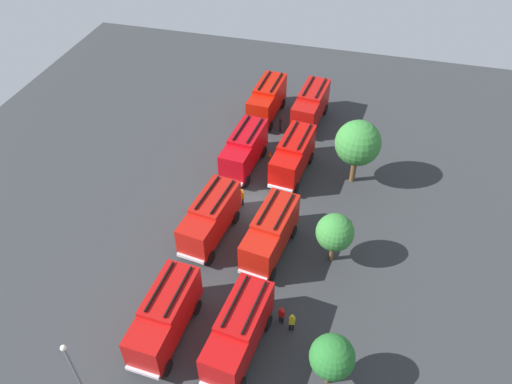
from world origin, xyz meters
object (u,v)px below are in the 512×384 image
firefighter_2 (242,197)px  tree_2 (332,357)px  fire_truck_2 (210,217)px  tree_1 (335,233)px  fire_truck_5 (293,155)px  firefighter_0 (292,322)px  lamppost (74,370)px  firefighter_3 (282,315)px  fire_truck_3 (165,315)px  fire_truck_1 (244,149)px  fire_truck_6 (270,232)px  traffic_cone_0 (270,154)px  fire_truck_7 (239,331)px  tree_0 (358,143)px  firefighter_1 (280,123)px  fire_truck_4 (311,105)px  fire_truck_0 (267,99)px

firefighter_2 → tree_2: size_ratio=0.41×
fire_truck_2 → tree_1: 10.20m
fire_truck_5 → firefighter_0: bearing=17.8°
firefighter_0 → lamppost: lamppost is taller
firefighter_3 → tree_2: (3.55, 3.90, 2.09)m
fire_truck_3 → fire_truck_1: bearing=-177.1°
firefighter_3 → fire_truck_6: bearing=37.7°
firefighter_2 → tree_2: 17.81m
fire_truck_6 → lamppost: lamppost is taller
fire_truck_6 → firefighter_2: 6.05m
tree_2 → traffic_cone_0: bearing=-157.3°
fire_truck_7 → fire_truck_3: bearing=-82.0°
tree_0 → fire_truck_7: bearing=-15.1°
firefighter_0 → firefighter_1: firefighter_1 is taller
firefighter_0 → traffic_cone_0: bearing=-173.5°
fire_truck_4 → firefighter_2: (14.90, -3.48, -1.14)m
fire_truck_2 → fire_truck_3: (9.72, 0.11, 0.00)m
fire_truck_6 → tree_2: tree_2 is taller
firefighter_2 → firefighter_3: firefighter_2 is taller
fire_truck_0 → fire_truck_3: bearing=3.9°
fire_truck_6 → firefighter_1: fire_truck_6 is taller
fire_truck_7 → tree_2: 6.30m
fire_truck_0 → fire_truck_4: 4.86m
fire_truck_1 → fire_truck_2: same height
fire_truck_6 → firefighter_2: fire_truck_6 is taller
fire_truck_6 → tree_1: tree_1 is taller
fire_truck_1 → firefighter_0: 18.83m
fire_truck_6 → fire_truck_2: bearing=-86.2°
fire_truck_3 → fire_truck_6: 10.64m
firefighter_2 → traffic_cone_0: bearing=-41.7°
fire_truck_1 → firefighter_0: (16.88, 8.27, -1.22)m
traffic_cone_0 → tree_2: bearing=22.7°
fire_truck_2 → firefighter_1: fire_truck_2 is taller
fire_truck_3 → fire_truck_4: bearing=173.5°
fire_truck_0 → firefighter_2: (14.84, 1.38, -1.14)m
firefighter_2 → tree_1: 9.93m
fire_truck_0 → tree_1: (19.08, 10.11, 0.96)m
fire_truck_0 → fire_truck_4: same height
lamppost → fire_truck_1: bearing=173.1°
traffic_cone_0 → tree_0: bearing=78.8°
fire_truck_2 → tree_0: (-10.32, 10.63, 2.20)m
tree_0 → firefighter_1: bearing=-126.2°
fire_truck_7 → tree_2: tree_2 is taller
fire_truck_3 → fire_truck_4: (-28.86, 4.79, 0.00)m
fire_truck_1 → fire_truck_5: size_ratio=0.99×
fire_truck_6 → traffic_cone_0: fire_truck_6 is taller
fire_truck_6 → lamppost: 17.24m
fire_truck_6 → tree_0: tree_0 is taller
fire_truck_7 → firefighter_2: size_ratio=4.14×
firefighter_3 → tree_2: bearing=-115.2°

